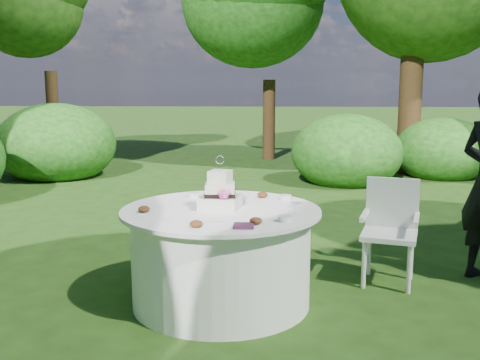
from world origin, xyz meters
name	(u,v)px	position (x,y,z in m)	size (l,w,h in m)	color
ground	(221,303)	(0.00, 0.00, 0.00)	(80.00, 80.00, 0.00)	#1F370F
napkins	(244,226)	(0.21, -0.55, 0.78)	(0.14, 0.14, 0.02)	#4D213F
feather_plume	(192,220)	(-0.17, -0.40, 0.78)	(0.48, 0.07, 0.01)	white
table	(221,256)	(0.00, 0.00, 0.39)	(1.56, 1.56, 0.77)	white
cake	(220,194)	(-0.01, 0.02, 0.88)	(0.33, 0.34, 0.42)	silver
chair	(390,224)	(1.44, 0.60, 0.52)	(0.57, 0.57, 0.91)	silver
votives	(263,203)	(0.33, 0.14, 0.79)	(0.97, 0.94, 0.04)	silver
petal_cups	(216,211)	(-0.02, -0.18, 0.79)	(0.98, 1.13, 0.05)	#562D16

